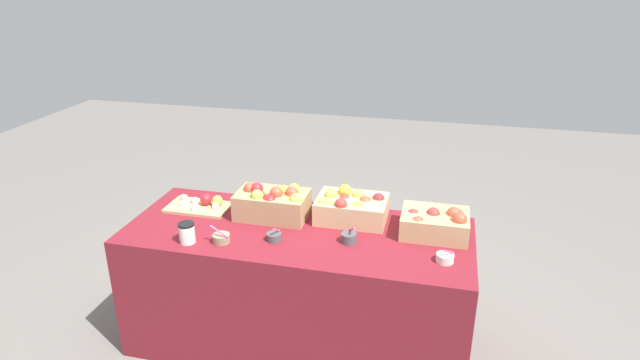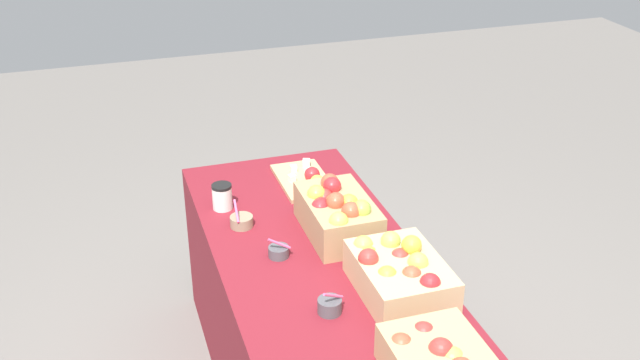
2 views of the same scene
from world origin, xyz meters
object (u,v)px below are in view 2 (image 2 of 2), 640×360
at_px(sample_bowl_near, 241,221).
at_px(coffee_cup, 222,197).
at_px(apple_crate_middle, 399,273).
at_px(sample_bowl_far, 330,306).
at_px(apple_crate_right, 337,213).
at_px(cutting_board_front, 306,179).
at_px(sample_bowl_extra, 279,251).

distance_m(sample_bowl_near, coffee_cup, 0.18).
height_order(apple_crate_middle, coffee_cup, apple_crate_middle).
height_order(apple_crate_middle, sample_bowl_far, apple_crate_middle).
relative_size(apple_crate_middle, sample_bowl_near, 3.85).
bearing_deg(sample_bowl_far, sample_bowl_near, -166.34).
xyz_separation_m(apple_crate_right, sample_bowl_near, (-0.17, -0.35, -0.07)).
height_order(apple_crate_right, cutting_board_front, apple_crate_right).
bearing_deg(cutting_board_front, sample_bowl_near, -51.95).
xyz_separation_m(cutting_board_front, sample_bowl_near, (0.28, -0.36, 0.00)).
distance_m(sample_bowl_extra, coffee_cup, 0.45).
bearing_deg(sample_bowl_extra, apple_crate_middle, 44.34).
xyz_separation_m(sample_bowl_near, sample_bowl_extra, (0.26, 0.08, -0.00)).
height_order(apple_crate_middle, apple_crate_right, apple_crate_right).
bearing_deg(cutting_board_front, apple_crate_middle, 4.26).
bearing_deg(coffee_cup, sample_bowl_far, 13.75).
distance_m(cutting_board_front, sample_bowl_near, 0.46).
distance_m(sample_bowl_near, sample_bowl_extra, 0.28).
xyz_separation_m(apple_crate_middle, coffee_cup, (-0.78, -0.47, -0.02)).
height_order(cutting_board_front, sample_bowl_near, sample_bowl_near).
xyz_separation_m(sample_bowl_near, sample_bowl_far, (0.65, 0.16, 0.00)).
relative_size(sample_bowl_near, coffee_cup, 0.92).
relative_size(apple_crate_middle, apple_crate_right, 0.97).
bearing_deg(sample_bowl_near, coffee_cup, -165.94).
bearing_deg(sample_bowl_near, apple_crate_right, 64.21).
bearing_deg(apple_crate_middle, coffee_cup, -149.12).
height_order(apple_crate_right, sample_bowl_near, apple_crate_right).
bearing_deg(cutting_board_front, sample_bowl_extra, -26.71).
relative_size(cutting_board_front, sample_bowl_far, 3.45).
bearing_deg(sample_bowl_near, sample_bowl_extra, 17.89).
height_order(sample_bowl_near, sample_bowl_far, sample_bowl_far).
distance_m(sample_bowl_far, sample_bowl_extra, 0.40).
bearing_deg(sample_bowl_far, apple_crate_middle, 98.66).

